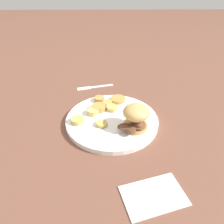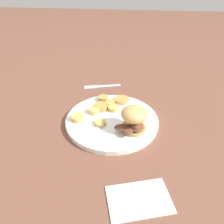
% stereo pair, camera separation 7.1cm
% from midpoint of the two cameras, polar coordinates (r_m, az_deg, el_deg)
% --- Properties ---
extents(ground_plane, '(4.00, 4.00, 0.00)m').
position_cam_midpoint_polar(ground_plane, '(0.74, -2.76, -2.83)').
color(ground_plane, brown).
extents(dinner_plate, '(0.31, 0.31, 0.02)m').
position_cam_midpoint_polar(dinner_plate, '(0.73, -2.79, -2.21)').
color(dinner_plate, white).
rests_on(dinner_plate, ground_plane).
extents(sandwich, '(0.10, 0.10, 0.08)m').
position_cam_midpoint_polar(sandwich, '(0.66, 3.14, -1.45)').
color(sandwich, tan).
rests_on(sandwich, dinner_plate).
extents(potato_round_0, '(0.04, 0.04, 0.01)m').
position_cam_midpoint_polar(potato_round_0, '(0.79, -3.79, 2.22)').
color(potato_round_0, tan).
rests_on(potato_round_0, dinner_plate).
extents(potato_round_1, '(0.04, 0.04, 0.01)m').
position_cam_midpoint_polar(potato_round_1, '(0.82, -5.81, 3.33)').
color(potato_round_1, '#BC8942').
rests_on(potato_round_1, dinner_plate).
extents(potato_round_2, '(0.04, 0.04, 0.01)m').
position_cam_midpoint_polar(potato_round_2, '(0.70, -5.63, -3.13)').
color(potato_round_2, tan).
rests_on(potato_round_2, dinner_plate).
extents(potato_round_3, '(0.04, 0.04, 0.02)m').
position_cam_midpoint_polar(potato_round_3, '(0.75, -7.73, 0.01)').
color(potato_round_3, '#DBB766').
rests_on(potato_round_3, dinner_plate).
extents(potato_round_4, '(0.04, 0.04, 0.01)m').
position_cam_midpoint_polar(potato_round_4, '(0.72, -11.80, -2.18)').
color(potato_round_4, tan).
rests_on(potato_round_4, dinner_plate).
extents(potato_round_5, '(0.05, 0.05, 0.02)m').
position_cam_midpoint_polar(potato_round_5, '(0.77, -6.12, 1.10)').
color(potato_round_5, '#BC8942').
rests_on(potato_round_5, dinner_plate).
extents(potato_round_6, '(0.06, 0.06, 0.01)m').
position_cam_midpoint_polar(potato_round_6, '(0.82, -0.89, 3.28)').
color(potato_round_6, '#BC8942').
rests_on(potato_round_6, dinner_plate).
extents(potato_round_7, '(0.04, 0.04, 0.01)m').
position_cam_midpoint_polar(potato_round_7, '(0.77, -3.10, 1.01)').
color(potato_round_7, tan).
rests_on(potato_round_7, dinner_plate).
extents(fork, '(0.16, 0.06, 0.00)m').
position_cam_midpoint_polar(fork, '(0.95, -6.75, 6.47)').
color(fork, silver).
rests_on(fork, ground_plane).
extents(napkin, '(0.17, 0.13, 0.01)m').
position_cam_midpoint_polar(napkin, '(0.55, 6.94, -20.98)').
color(napkin, white).
rests_on(napkin, ground_plane).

